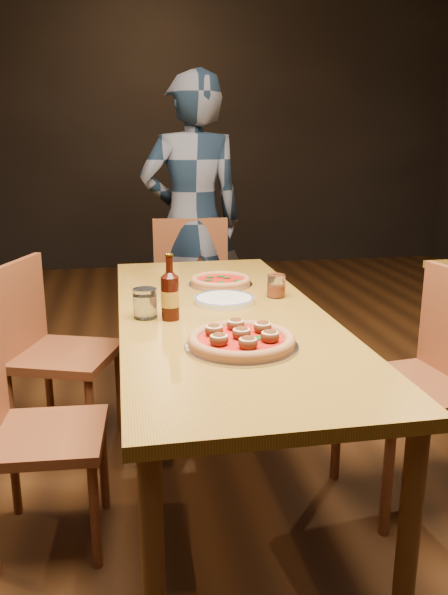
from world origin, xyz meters
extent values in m
plane|color=black|center=(0.00, 0.00, 0.00)|extent=(9.00, 9.00, 0.00)
plane|color=black|center=(0.00, 4.50, 1.50)|extent=(7.00, 0.00, 7.00)
cube|color=brown|center=(0.00, 0.00, 0.73)|extent=(0.80, 2.00, 0.04)
cylinder|color=brown|center=(-0.34, -0.94, 0.35)|extent=(0.06, 0.06, 0.71)
cylinder|color=brown|center=(-0.34, 0.94, 0.35)|extent=(0.06, 0.06, 0.71)
cylinder|color=brown|center=(0.34, -0.94, 0.35)|extent=(0.06, 0.06, 0.71)
cylinder|color=brown|center=(0.34, 0.94, 0.35)|extent=(0.06, 0.06, 0.71)
cylinder|color=brown|center=(1.36, 0.74, 0.35)|extent=(0.06, 0.06, 0.71)
cylinder|color=#B7B7BF|center=(-0.01, -0.42, 0.75)|extent=(0.37, 0.37, 0.01)
cylinder|color=#CB7754|center=(-0.01, -0.42, 0.77)|extent=(0.35, 0.35, 0.02)
torus|color=#CB7754|center=(-0.01, -0.42, 0.78)|extent=(0.35, 0.35, 0.03)
cylinder|color=maroon|center=(-0.01, -0.42, 0.78)|extent=(0.28, 0.28, 0.00)
cylinder|color=#B7B7BF|center=(0.07, 0.43, 0.75)|extent=(0.30, 0.30, 0.01)
cylinder|color=#CB7754|center=(0.07, 0.43, 0.76)|extent=(0.28, 0.28, 0.02)
torus|color=#CB7754|center=(0.07, 0.43, 0.77)|extent=(0.28, 0.28, 0.03)
cylinder|color=maroon|center=(0.07, 0.43, 0.78)|extent=(0.21, 0.21, 0.00)
cylinder|color=white|center=(0.03, 0.12, 0.76)|extent=(0.25, 0.25, 0.02)
cylinder|color=black|center=(-0.21, -0.07, 0.83)|extent=(0.07, 0.07, 0.16)
cylinder|color=black|center=(-0.21, -0.07, 0.95)|extent=(0.03, 0.03, 0.08)
cylinder|color=gold|center=(-0.21, -0.07, 0.83)|extent=(0.07, 0.07, 0.06)
cylinder|color=white|center=(-0.30, -0.03, 0.81)|extent=(0.09, 0.09, 0.11)
cylinder|color=#A33C12|center=(0.27, 0.18, 0.80)|extent=(0.08, 0.08, 0.10)
imported|color=black|center=(0.08, 1.48, 0.91)|extent=(0.71, 0.51, 1.81)
camera|label=1|loc=(-0.38, -2.16, 1.40)|focal=35.00mm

